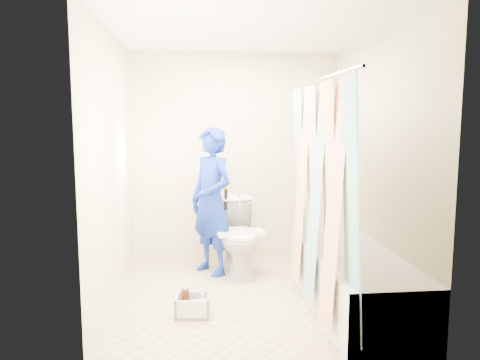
{
  "coord_description": "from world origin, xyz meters",
  "views": [
    {
      "loc": [
        -0.52,
        -4.14,
        1.63
      ],
      "look_at": [
        -0.04,
        0.4,
        1.04
      ],
      "focal_mm": 35.0,
      "sensor_mm": 36.0,
      "label": 1
    }
  ],
  "objects": [
    {
      "name": "wall_front",
      "position": [
        0.0,
        -1.3,
        1.2
      ],
      "size": [
        2.4,
        0.02,
        2.4
      ],
      "primitive_type": "cube",
      "color": "beige",
      "rests_on": "ground"
    },
    {
      "name": "bathtub",
      "position": [
        0.85,
        -0.43,
        0.27
      ],
      "size": [
        0.7,
        1.75,
        0.5
      ],
      "color": "silver",
      "rests_on": "ground"
    },
    {
      "name": "wall_back",
      "position": [
        0.0,
        1.3,
        1.2
      ],
      "size": [
        2.4,
        0.02,
        2.4
      ],
      "primitive_type": "cube",
      "color": "beige",
      "rests_on": "ground"
    },
    {
      "name": "tank_lid",
      "position": [
        -0.02,
        0.56,
        0.47
      ],
      "size": [
        0.51,
        0.27,
        0.04
      ],
      "primitive_type": "cube",
      "rotation": [
        0.0,
        0.0,
        0.12
      ],
      "color": "white",
      "rests_on": "toilet"
    },
    {
      "name": "ceiling",
      "position": [
        0.0,
        0.0,
        2.4
      ],
      "size": [
        2.4,
        2.6,
        0.02
      ],
      "primitive_type": "cube",
      "color": "white",
      "rests_on": "wall_back"
    },
    {
      "name": "cleaning_caddy",
      "position": [
        -0.51,
        -0.38,
        0.08
      ],
      "size": [
        0.3,
        0.25,
        0.22
      ],
      "rotation": [
        0.0,
        0.0,
        -0.08
      ],
      "color": "silver",
      "rests_on": "ground"
    },
    {
      "name": "shower_curtain",
      "position": [
        0.52,
        -0.43,
        1.02
      ],
      "size": [
        0.06,
        1.75,
        1.8
      ],
      "primitive_type": "cube",
      "color": "white",
      "rests_on": "curtain_rod"
    },
    {
      "name": "tank_internals",
      "position": [
        -0.1,
        0.89,
        0.79
      ],
      "size": [
        0.19,
        0.06,
        0.26
      ],
      "color": "black",
      "rests_on": "toilet"
    },
    {
      "name": "curtain_rod",
      "position": [
        0.52,
        -0.43,
        1.95
      ],
      "size": [
        0.02,
        1.9,
        0.02
      ],
      "primitive_type": "cylinder",
      "rotation": [
        1.57,
        0.0,
        0.0
      ],
      "color": "silver",
      "rests_on": "wall_back"
    },
    {
      "name": "toilet",
      "position": [
        -0.03,
        0.68,
        0.4
      ],
      "size": [
        0.54,
        0.83,
        0.8
      ],
      "primitive_type": "imported",
      "rotation": [
        0.0,
        0.0,
        0.12
      ],
      "color": "white",
      "rests_on": "ground"
    },
    {
      "name": "floor",
      "position": [
        0.0,
        0.0,
        0.0
      ],
      "size": [
        2.6,
        2.6,
        0.0
      ],
      "primitive_type": "plane",
      "color": "tan",
      "rests_on": "ground"
    },
    {
      "name": "wall_right",
      "position": [
        1.2,
        0.0,
        1.2
      ],
      "size": [
        0.02,
        2.6,
        2.4
      ],
      "primitive_type": "cube",
      "color": "beige",
      "rests_on": "ground"
    },
    {
      "name": "wall_left",
      "position": [
        -1.2,
        0.0,
        1.2
      ],
      "size": [
        0.02,
        2.6,
        2.4
      ],
      "primitive_type": "cube",
      "color": "beige",
      "rests_on": "ground"
    },
    {
      "name": "plumber",
      "position": [
        -0.31,
        0.72,
        0.77
      ],
      "size": [
        0.63,
        0.67,
        1.55
      ],
      "primitive_type": "imported",
      "rotation": [
        0.0,
        0.0,
        -0.93
      ],
      "color": "#0F1797",
      "rests_on": "ground"
    }
  ]
}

